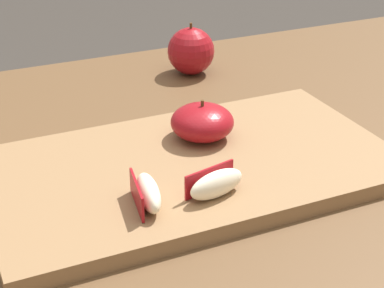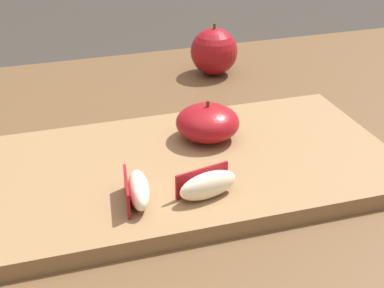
% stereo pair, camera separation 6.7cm
% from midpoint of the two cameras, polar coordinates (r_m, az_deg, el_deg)
% --- Properties ---
extents(dining_table, '(1.27, 0.85, 0.76)m').
position_cam_midpoint_polar(dining_table, '(0.76, 7.51, -9.58)').
color(dining_table, brown).
rests_on(dining_table, ground_plane).
extents(cutting_board, '(0.44, 0.25, 0.02)m').
position_cam_midpoint_polar(cutting_board, '(0.69, 2.81, -2.20)').
color(cutting_board, olive).
rests_on(cutting_board, dining_table).
extents(apple_half_skin_up, '(0.07, 0.07, 0.05)m').
position_cam_midpoint_polar(apple_half_skin_up, '(0.72, 4.09, 1.88)').
color(apple_half_skin_up, maroon).
rests_on(apple_half_skin_up, cutting_board).
extents(apple_wedge_front, '(0.07, 0.04, 0.03)m').
position_cam_midpoint_polar(apple_wedge_front, '(0.61, 4.56, -3.79)').
color(apple_wedge_front, '#F4EACC').
rests_on(apple_wedge_front, cutting_board).
extents(apple_wedge_middle, '(0.03, 0.06, 0.03)m').
position_cam_midpoint_polar(apple_wedge_middle, '(0.60, -1.77, -4.28)').
color(apple_wedge_middle, '#F4EACC').
rests_on(apple_wedge_middle, cutting_board).
extents(whole_apple_red_delicious, '(0.07, 0.07, 0.08)m').
position_cam_midpoint_polar(whole_apple_red_delicious, '(0.96, 4.04, 8.32)').
color(whole_apple_red_delicious, maroon).
rests_on(whole_apple_red_delicious, dining_table).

